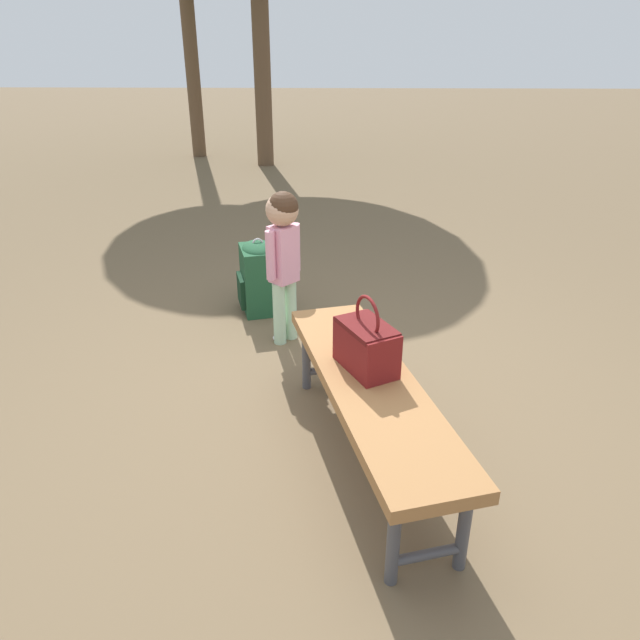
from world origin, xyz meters
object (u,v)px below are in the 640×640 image
Objects in this scene: handbag at (366,344)px; child_standing at (283,244)px; backpack_large at (259,275)px; park_bench at (370,390)px.

handbag is 0.37× the size of child_standing.
child_standing reaches higher than handbag.
child_standing is (1.12, 0.47, 0.10)m from handbag.
handbag reaches higher than backpack_large.
backpack_large is at bearing 25.29° from child_standing.
child_standing is 1.82× the size of backpack_large.
child_standing is 0.66m from backpack_large.
backpack_large is (1.70, 0.71, -0.12)m from park_bench.
child_standing is at bearing -154.71° from backpack_large.
backpack_large is at bearing 22.82° from park_bench.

